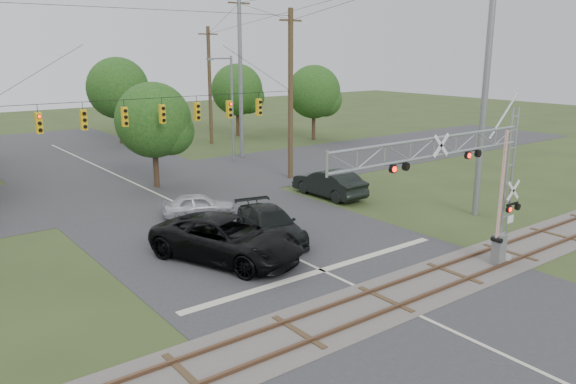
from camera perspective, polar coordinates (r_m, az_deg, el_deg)
ground at (r=19.78m, az=14.18°, el=-12.59°), size 160.00×160.00×0.00m
road_main at (r=26.57m, az=-2.88°, el=-5.08°), size 14.00×90.00×0.02m
road_cross at (r=38.50m, az=-14.75°, el=0.56°), size 90.00×12.00×0.02m
railroad_track at (r=20.92m, az=9.85°, el=-10.72°), size 90.00×3.20×0.17m
crossing_gantry at (r=22.26m, az=17.63°, el=1.38°), size 10.49×0.84×6.55m
traffic_signal_span at (r=34.34m, az=-11.35°, el=8.67°), size 19.34×0.36×11.50m
pickup_black at (r=24.21m, az=-6.21°, el=-4.75°), size 5.45×7.49×1.89m
car_dark at (r=26.64m, az=-1.81°, el=-3.31°), size 3.27×5.60×1.52m
sedan_silver at (r=30.66m, az=-9.01°, el=-1.34°), size 4.15×2.93×1.31m
suv_dark at (r=34.57m, az=4.19°, el=0.91°), size 1.84×5.20×1.71m
streetlight at (r=45.09m, az=-5.87°, el=8.91°), size 2.23×0.23×8.36m
utility_poles at (r=37.11m, az=-10.48°, el=10.30°), size 26.97×30.40×14.06m
treeline at (r=48.01m, az=-23.89°, el=8.93°), size 49.78×24.13×9.18m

